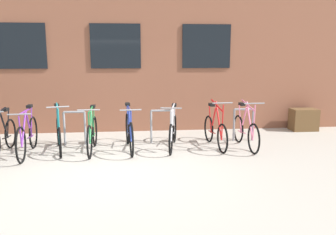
{
  "coord_description": "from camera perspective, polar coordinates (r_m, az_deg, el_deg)",
  "views": [
    {
      "loc": [
        0.43,
        -6.06,
        2.09
      ],
      "look_at": [
        1.21,
        1.6,
        0.66
      ],
      "focal_mm": 36.94,
      "sensor_mm": 36.0,
      "label": 1
    }
  ],
  "objects": [
    {
      "name": "bicycle_blue",
      "position": [
        7.65,
        -6.41,
        -2.35
      ],
      "size": [
        0.44,
        1.81,
        1.01
      ],
      "color": "black",
      "rests_on": "ground"
    },
    {
      "name": "planter_box",
      "position": [
        10.22,
        21.48,
        -0.32
      ],
      "size": [
        0.7,
        0.44,
        0.6
      ],
      "primitive_type": "cube",
      "color": "brown",
      "rests_on": "ground"
    },
    {
      "name": "bicycle_silver",
      "position": [
        7.76,
        0.81,
        -2.29
      ],
      "size": [
        0.5,
        1.71,
        1.01
      ],
      "color": "black",
      "rests_on": "ground"
    },
    {
      "name": "bicycle_teal",
      "position": [
        7.86,
        -17.58,
        -2.63
      ],
      "size": [
        0.55,
        1.63,
        1.07
      ],
      "color": "black",
      "rests_on": "ground"
    },
    {
      "name": "bicycle_purple",
      "position": [
        7.79,
        -22.18,
        -2.86
      ],
      "size": [
        0.44,
        1.82,
        1.02
      ],
      "color": "black",
      "rests_on": "ground"
    },
    {
      "name": "bicycle_pink",
      "position": [
        7.99,
        12.68,
        -2.15
      ],
      "size": [
        0.44,
        1.66,
        1.1
      ],
      "color": "black",
      "rests_on": "ground"
    },
    {
      "name": "bike_rack",
      "position": [
        8.13,
        -8.19,
        -1.04
      ],
      "size": [
        6.52,
        0.05,
        0.8
      ],
      "color": "gray",
      "rests_on": "ground"
    },
    {
      "name": "storefront_building",
      "position": [
        13.22,
        -7.82,
        11.94
      ],
      "size": [
        28.0,
        7.93,
        4.88
      ],
      "color": "brown",
      "rests_on": "ground"
    },
    {
      "name": "bicycle_black",
      "position": [
        8.1,
        -25.65,
        -2.83
      ],
      "size": [
        0.44,
        1.64,
        1.0
      ],
      "color": "black",
      "rests_on": "ground"
    },
    {
      "name": "bicycle_red",
      "position": [
        7.91,
        7.8,
        -2.16
      ],
      "size": [
        0.44,
        1.63,
        1.1
      ],
      "color": "black",
      "rests_on": "ground"
    },
    {
      "name": "ground_plane",
      "position": [
        6.43,
        -9.44,
        -8.61
      ],
      "size": [
        42.0,
        42.0,
        0.0
      ],
      "primitive_type": "plane",
      "color": "#B2ADA0"
    },
    {
      "name": "bicycle_green",
      "position": [
        7.63,
        -12.39,
        -2.69
      ],
      "size": [
        0.44,
        1.66,
        1.01
      ],
      "color": "black",
      "rests_on": "ground"
    }
  ]
}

